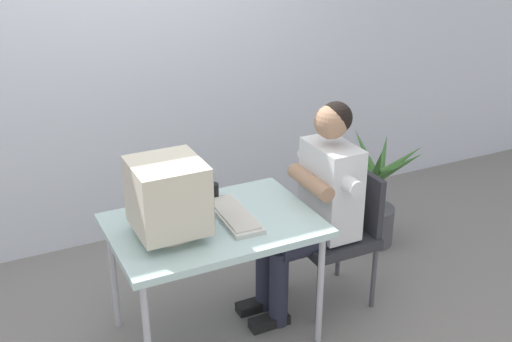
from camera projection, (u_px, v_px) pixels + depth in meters
ground_plane at (217, 332)px, 3.69m from camera, size 12.00×12.00×0.00m
wall_back at (172, 26)px, 4.35m from camera, size 8.00×0.10×3.00m
desk at (214, 231)px, 3.42m from camera, size 1.10×0.76×0.72m
crt_monitor at (169, 196)px, 3.17m from camera, size 0.36×0.36×0.41m
keyboard at (234, 215)px, 3.44m from camera, size 0.18×0.48×0.03m
office_chair at (340, 227)px, 3.83m from camera, size 0.45×0.45×0.84m
person_seated at (316, 202)px, 3.67m from camera, size 0.67×0.58×1.29m
potted_plant at (374, 197)px, 4.50m from camera, size 0.73×0.67×0.85m
desk_mug at (212, 192)px, 3.62m from camera, size 0.07×0.08×0.10m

